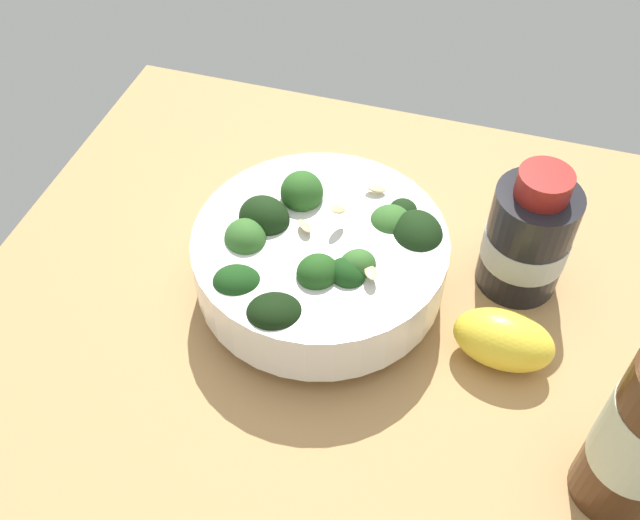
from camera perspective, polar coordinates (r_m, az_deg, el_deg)
The scene contains 4 objects.
ground_plane at distance 64.11cm, azimuth -0.17°, elevation -6.26°, with size 63.26×63.26×3.86cm, color tan.
bowl_of_broccoli at distance 61.48cm, azimuth 0.02°, elevation 0.29°, with size 22.26×21.59×9.86cm.
lemon_wedge at distance 60.49cm, azimuth 14.30°, elevation -6.14°, with size 8.23×4.88×5.02cm, color yellow.
bottle_short at distance 64.20cm, azimuth 16.09°, elevation 1.73°, with size 7.36×7.36×12.75cm.
Camera 1 is at (35.15, 10.87, 50.57)cm, focal length 40.47 mm.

